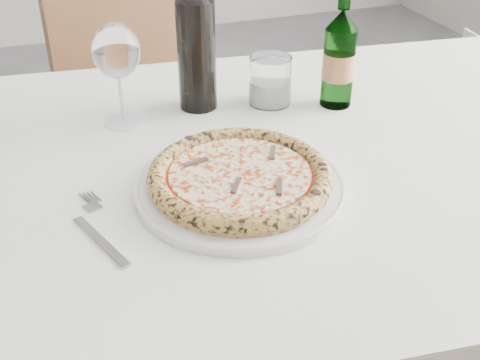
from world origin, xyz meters
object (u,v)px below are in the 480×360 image
Objects in this scene: beer_bottle at (339,59)px; dining_table at (221,201)px; wine_bottle at (196,44)px; plate at (240,186)px; chair_far at (142,102)px; tumbler at (270,83)px; pizza at (240,176)px; wine_glass at (116,53)px.

dining_table is at bearing -154.63° from beer_bottle.
plate is at bearing -94.21° from wine_bottle.
tumbler is at bearing -74.24° from chair_far.
pizza is at bearing -90.01° from dining_table.
pizza is (-0.00, 0.00, 0.02)m from plate.
wine_glass is 0.15m from wine_bottle.
plate is 3.46× the size of tumbler.
wine_bottle is at bearing -87.60° from chair_far.
tumbler reaches higher than dining_table.
chair_far reaches higher than dining_table.
wine_bottle is at bearing 83.79° from dining_table.
plate reaches higher than dining_table.
chair_far is at bearing 89.98° from pizza.
beer_bottle is at bearing 39.86° from plate.
chair_far is 3.17× the size of wine_bottle.
pizza reaches higher than plate.
plate is 1.37× the size of beer_bottle.
wine_bottle is at bearing 85.79° from plate.
tumbler is (0.16, -0.56, 0.26)m from chair_far.
tumbler is 0.31× the size of wine_bottle.
wine_glass is (-0.13, -0.56, 0.36)m from chair_far.
wine_glass reaches higher than chair_far.
beer_bottle is (0.28, 0.23, 0.08)m from plate.
beer_bottle is 0.27m from wine_bottle.
dining_table is 7.02× the size of beer_bottle.
wine_glass is at bearing 113.74° from pizza.
wine_glass reaches higher than plate.
dining_table is at bearing -55.97° from wine_glass.
chair_far is 0.88m from plate.
dining_table is at bearing 89.99° from pizza.
dining_table is 1.76× the size of chair_far.
chair_far is 2.91× the size of plate.
beer_bottle reaches higher than pizza.
pizza reaches higher than dining_table.
tumbler is at bearing 60.42° from pizza.
plate is at bearing -140.14° from beer_bottle.
chair_far is 0.64m from wine_bottle.
wine_glass is 0.64× the size of wine_bottle.
chair_far is 3.99× the size of beer_bottle.
wine_bottle is at bearing 8.64° from wine_glass.
pizza is (-0.00, -0.10, 0.11)m from dining_table.
plate is at bearing -19.36° from pizza.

